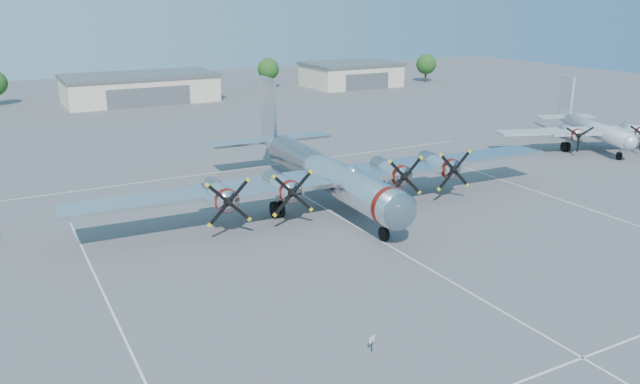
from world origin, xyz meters
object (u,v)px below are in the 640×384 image
tree_east (268,69)px  info_placard (372,341)px  hangar_east (351,74)px  twin_engine_east (591,148)px  main_bomber_b29 (323,202)px  hangar_center (140,88)px  tree_far_east (426,64)px

tree_east → info_placard: (-39.99, -103.85, -3.52)m
hangar_east → tree_east: (-18.00, 6.04, 1.51)m
twin_engine_east → hangar_east: bearing=107.3°
info_placard → hangar_east: bearing=34.6°
twin_engine_east → info_placard: twin_engine_east is taller
hangar_east → main_bomber_b29: size_ratio=0.43×
hangar_center → tree_east: (30.00, 6.04, 1.51)m
hangar_center → tree_far_east: tree_far_east is taller
hangar_center → tree_east: size_ratio=4.31×
hangar_center → tree_far_east: size_ratio=4.31×
hangar_east → tree_east: 19.04m
hangar_center → tree_far_east: (68.00, -1.96, 1.51)m
tree_far_east → twin_engine_east: tree_far_east is taller
hangar_center → main_bomber_b29: bearing=-89.4°
hangar_center → tree_east: 30.64m
hangar_east → tree_far_east: bearing=-5.6°
hangar_east → info_placard: bearing=-120.7°
tree_far_east → hangar_east: bearing=174.4°
hangar_east → main_bomber_b29: 86.66m
hangar_center → main_bomber_b29: 72.63m
hangar_east → main_bomber_b29: bearing=-123.1°
hangar_center → hangar_east: (48.00, 0.00, 0.00)m
tree_east → twin_engine_east: 76.75m
twin_engine_east → tree_far_east: bearing=91.0°
main_bomber_b29 → info_placard: main_bomber_b29 is taller
main_bomber_b29 → tree_far_east: bearing=48.8°
hangar_center → twin_engine_east: 81.99m
main_bomber_b29 → twin_engine_east: 43.02m
hangar_center → hangar_east: size_ratio=1.39×
info_placard → hangar_center: bearing=59.4°
tree_east → info_placard: size_ratio=6.70×
twin_engine_east → hangar_center: bearing=143.1°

